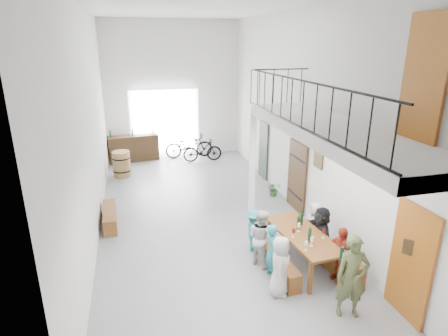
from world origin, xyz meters
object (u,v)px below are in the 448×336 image
object	(u,v)px
tasting_table	(303,237)
host_standing	(352,277)
side_bench	(110,217)
bench_inner	(276,261)
serving_counter	(134,148)
bicycle_near	(189,146)
oak_barrel	(122,164)

from	to	relation	value
tasting_table	host_standing	size ratio (longest dim) A/B	1.36
side_bench	host_standing	distance (m)	6.33
bench_inner	side_bench	size ratio (longest dim) A/B	1.19
tasting_table	serving_counter	size ratio (longest dim) A/B	1.06
tasting_table	bicycle_near	xyz separation A→B (m)	(-1.09, 8.59, -0.19)
oak_barrel	tasting_table	bearing A→B (deg)	-61.00
bench_inner	oak_barrel	distance (m)	7.59
tasting_table	host_standing	distance (m)	1.61
bench_inner	bicycle_near	world-z (taller)	bicycle_near
bicycle_near	bench_inner	bearing A→B (deg)	-177.19
bicycle_near	tasting_table	bearing A→B (deg)	-173.30
bench_inner	serving_counter	distance (m)	9.15
tasting_table	serving_counter	bearing A→B (deg)	104.79
side_bench	bench_inner	bearing A→B (deg)	-41.07
oak_barrel	bicycle_near	xyz separation A→B (m)	(2.71, 1.73, 0.05)
serving_counter	host_standing	bearing A→B (deg)	-79.39
serving_counter	bicycle_near	size ratio (longest dim) A/B	1.01
serving_counter	oak_barrel	bearing A→B (deg)	-112.08
bench_inner	side_bench	distance (m)	4.66
bench_inner	host_standing	world-z (taller)	host_standing
host_standing	bicycle_near	bearing A→B (deg)	111.62
oak_barrel	bicycle_near	world-z (taller)	bicycle_near
serving_counter	bicycle_near	bearing A→B (deg)	-11.20
host_standing	tasting_table	bearing A→B (deg)	110.19
tasting_table	bench_inner	world-z (taller)	tasting_table
bench_inner	oak_barrel	world-z (taller)	oak_barrel
bench_inner	host_standing	xyz separation A→B (m)	(0.74, -1.60, 0.57)
tasting_table	oak_barrel	distance (m)	7.85
host_standing	bicycle_near	world-z (taller)	host_standing
tasting_table	side_bench	distance (m)	5.14
serving_counter	host_standing	distance (m)	10.89
host_standing	oak_barrel	bearing A→B (deg)	129.72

